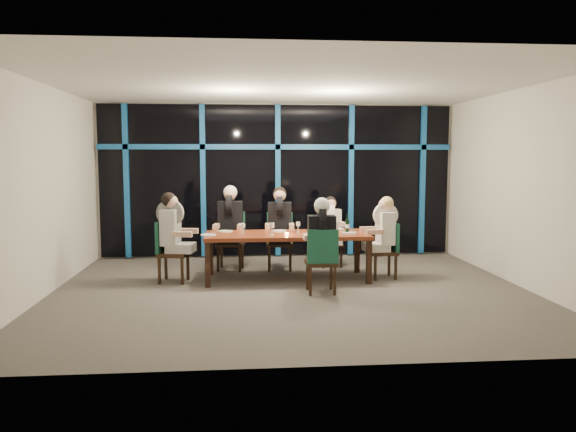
{
  "coord_description": "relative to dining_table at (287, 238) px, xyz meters",
  "views": [
    {
      "loc": [
        -0.76,
        -8.06,
        1.97
      ],
      "look_at": [
        0.0,
        0.6,
        1.05
      ],
      "focal_mm": 35.0,
      "sensor_mm": 36.0,
      "label": 1
    }
  ],
  "objects": [
    {
      "name": "room",
      "position": [
        0.0,
        -0.8,
        1.34
      ],
      "size": [
        7.04,
        7.0,
        3.02
      ],
      "color": "#59534E",
      "rests_on": "ground"
    },
    {
      "name": "window_wall",
      "position": [
        0.01,
        2.13,
        0.87
      ],
      "size": [
        6.86,
        0.43,
        2.94
      ],
      "color": "black",
      "rests_on": "ground"
    },
    {
      "name": "dining_table",
      "position": [
        0.0,
        0.0,
        0.0
      ],
      "size": [
        2.6,
        1.0,
        0.75
      ],
      "color": "brown",
      "rests_on": "ground"
    },
    {
      "name": "chair_far_left",
      "position": [
        -0.91,
        0.93,
        -0.12
      ],
      "size": [
        0.52,
        0.52,
        1.0
      ],
      "rotation": [
        0.0,
        0.0,
        -0.12
      ],
      "color": "black",
      "rests_on": "ground"
    },
    {
      "name": "chair_far_mid",
      "position": [
        -0.05,
        0.9,
        -0.13
      ],
      "size": [
        0.49,
        0.49,
        0.99
      ],
      "rotation": [
        0.0,
        0.0,
        -0.08
      ],
      "color": "black",
      "rests_on": "ground"
    },
    {
      "name": "chair_far_right",
      "position": [
        0.88,
        1.07,
        -0.2
      ],
      "size": [
        0.4,
        0.4,
        0.86
      ],
      "rotation": [
        0.0,
        0.0,
        0.01
      ],
      "color": "black",
      "rests_on": "ground"
    },
    {
      "name": "chair_end_left",
      "position": [
        -1.88,
        -0.02,
        -0.14
      ],
      "size": [
        0.51,
        0.51,
        0.97
      ],
      "rotation": [
        0.0,
        0.0,
        1.41
      ],
      "color": "black",
      "rests_on": "ground"
    },
    {
      "name": "chair_end_right",
      "position": [
        1.64,
        -0.03,
        -0.17
      ],
      "size": [
        0.44,
        0.44,
        0.91
      ],
      "rotation": [
        0.0,
        0.0,
        4.77
      ],
      "color": "black",
      "rests_on": "ground"
    },
    {
      "name": "chair_near_mid",
      "position": [
        0.42,
        -1.01,
        -0.15
      ],
      "size": [
        0.44,
        0.44,
        0.95
      ],
      "rotation": [
        0.0,
        0.0,
        3.13
      ],
      "color": "black",
      "rests_on": "ground"
    },
    {
      "name": "diner_far_left",
      "position": [
        -0.92,
        0.84,
        0.28
      ],
      "size": [
        0.53,
        0.65,
        0.98
      ],
      "rotation": [
        0.0,
        0.0,
        -0.12
      ],
      "color": "black",
      "rests_on": "ground"
    },
    {
      "name": "diner_far_mid",
      "position": [
        -0.06,
        0.82,
        0.26
      ],
      "size": [
        0.51,
        0.63,
        0.96
      ],
      "rotation": [
        0.0,
        0.0,
        -0.08
      ],
      "color": "black",
      "rests_on": "ground"
    },
    {
      "name": "diner_far_right",
      "position": [
        0.88,
        1.0,
        0.14
      ],
      "size": [
        0.43,
        0.54,
        0.84
      ],
      "rotation": [
        0.0,
        0.0,
        0.01
      ],
      "color": "silver",
      "rests_on": "ground"
    },
    {
      "name": "diner_end_left",
      "position": [
        -1.8,
        -0.03,
        0.24
      ],
      "size": [
        0.64,
        0.52,
        0.94
      ],
      "rotation": [
        0.0,
        0.0,
        1.41
      ],
      "color": "black",
      "rests_on": "ground"
    },
    {
      "name": "diner_end_right",
      "position": [
        1.56,
        -0.04,
        0.19
      ],
      "size": [
        0.58,
        0.46,
        0.89
      ],
      "rotation": [
        0.0,
        0.0,
        4.77
      ],
      "color": "silver",
      "rests_on": "ground"
    },
    {
      "name": "diner_near_mid",
      "position": [
        0.42,
        -0.93,
        0.22
      ],
      "size": [
        0.47,
        0.59,
        0.92
      ],
      "rotation": [
        0.0,
        0.0,
        3.13
      ],
      "color": "black",
      "rests_on": "ground"
    },
    {
      "name": "plate_far_left",
      "position": [
        -0.99,
        0.28,
        0.08
      ],
      "size": [
        0.24,
        0.24,
        0.01
      ],
      "primitive_type": "cylinder",
      "color": "white",
      "rests_on": "dining_table"
    },
    {
      "name": "plate_far_mid",
      "position": [
        -0.1,
        0.26,
        0.08
      ],
      "size": [
        0.24,
        0.24,
        0.01
      ],
      "primitive_type": "cylinder",
      "color": "white",
      "rests_on": "dining_table"
    },
    {
      "name": "plate_far_right",
      "position": [
        0.88,
        0.43,
        0.08
      ],
      "size": [
        0.24,
        0.24,
        0.01
      ],
      "primitive_type": "cylinder",
      "color": "white",
      "rests_on": "dining_table"
    },
    {
      "name": "plate_end_left",
      "position": [
        -1.24,
        -0.12,
        0.08
      ],
      "size": [
        0.24,
        0.24,
        0.01
      ],
      "primitive_type": "cylinder",
      "color": "white",
      "rests_on": "dining_table"
    },
    {
      "name": "plate_end_right",
      "position": [
        1.0,
        -0.07,
        0.08
      ],
      "size": [
        0.24,
        0.24,
        0.01
      ],
      "primitive_type": "cylinder",
      "color": "white",
      "rests_on": "dining_table"
    },
    {
      "name": "plate_near_mid",
      "position": [
        0.42,
        -0.36,
        0.08
      ],
      "size": [
        0.24,
        0.24,
        0.01
      ],
      "primitive_type": "cylinder",
      "color": "white",
      "rests_on": "dining_table"
    },
    {
      "name": "wine_bottle",
      "position": [
        0.97,
        -0.02,
        0.18
      ],
      "size": [
        0.07,
        0.07,
        0.3
      ],
      "rotation": [
        0.0,
        0.0,
        0.35
      ],
      "color": "black",
      "rests_on": "dining_table"
    },
    {
      "name": "water_pitcher",
      "position": [
        0.73,
        -0.24,
        0.17
      ],
      "size": [
        0.13,
        0.11,
        0.21
      ],
      "rotation": [
        0.0,
        0.0,
        -0.33
      ],
      "color": "silver",
      "rests_on": "dining_table"
    },
    {
      "name": "tea_light",
      "position": [
        -0.02,
        -0.17,
        0.08
      ],
      "size": [
        0.06,
        0.06,
        0.03
      ],
      "primitive_type": "cylinder",
      "color": "#FFA34C",
      "rests_on": "dining_table"
    },
    {
      "name": "wine_glass_a",
      "position": [
        -0.25,
        -0.19,
        0.21
      ],
      "size": [
        0.08,
        0.08,
        0.2
      ],
      "color": "white",
      "rests_on": "dining_table"
    },
    {
      "name": "wine_glass_b",
      "position": [
        0.19,
        0.13,
        0.19
      ],
      "size": [
        0.07,
        0.07,
        0.17
      ],
      "color": "silver",
      "rests_on": "dining_table"
    },
    {
      "name": "wine_glass_c",
      "position": [
        0.54,
        0.01,
        0.18
      ],
      "size": [
        0.06,
        0.06,
        0.16
      ],
      "color": "silver",
      "rests_on": "dining_table"
    },
    {
      "name": "wine_glass_d",
      "position": [
        -0.7,
        0.05,
        0.18
      ],
      "size": [
        0.06,
        0.06,
        0.16
      ],
      "color": "silver",
      "rests_on": "dining_table"
    },
    {
      "name": "wine_glass_e",
      "position": [
        0.84,
        0.12,
        0.19
      ],
      "size": [
        0.06,
        0.06,
        0.16
      ],
      "color": "white",
      "rests_on": "dining_table"
    }
  ]
}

